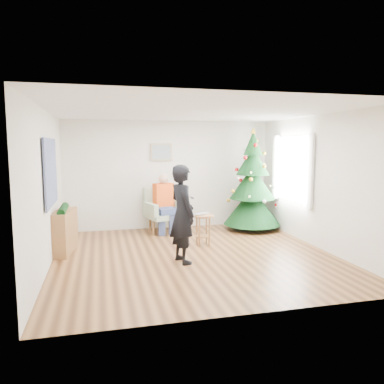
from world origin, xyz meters
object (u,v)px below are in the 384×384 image
object	(u,v)px
christmas_tree	(252,184)
armchair	(163,215)
stool	(203,230)
console	(64,231)
standing_man	(182,214)

from	to	relation	value
christmas_tree	armchair	world-z (taller)	christmas_tree
stool	console	world-z (taller)	console
stool	console	size ratio (longest dim) A/B	0.62
christmas_tree	stool	size ratio (longest dim) A/B	3.90
armchair	standing_man	size ratio (longest dim) A/B	0.61
christmas_tree	standing_man	size ratio (longest dim) A/B	1.44
christmas_tree	standing_man	bearing A→B (deg)	-135.83
armchair	standing_man	xyz separation A→B (m)	(-0.07, -2.39, 0.46)
armchair	standing_man	world-z (taller)	standing_man
stool	standing_man	size ratio (longest dim) A/B	0.37
stool	armchair	world-z (taller)	armchair
armchair	standing_man	distance (m)	2.43
christmas_tree	stool	distance (m)	2.05
christmas_tree	armchair	bearing A→B (deg)	172.48
stool	armchair	bearing A→B (deg)	112.39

